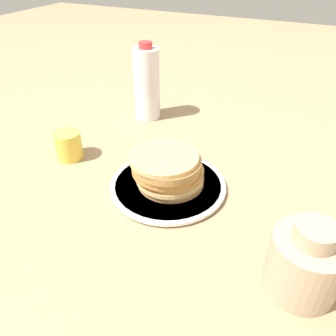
{
  "coord_description": "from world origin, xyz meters",
  "views": [
    {
      "loc": [
        0.51,
        0.23,
        0.46
      ],
      "look_at": [
        -0.02,
        -0.02,
        0.05
      ],
      "focal_mm": 35.0,
      "sensor_mm": 36.0,
      "label": 1
    }
  ],
  "objects": [
    {
      "name": "water_bottle_near",
      "position": [
        -0.32,
        -0.23,
        0.11
      ],
      "size": [
        0.08,
        0.08,
        0.23
      ],
      "color": "white",
      "rests_on": "ground_plane"
    },
    {
      "name": "cream_jug",
      "position": [
        0.12,
        0.28,
        0.06
      ],
      "size": [
        0.11,
        0.11,
        0.13
      ],
      "color": "tan",
      "rests_on": "ground_plane"
    },
    {
      "name": "pancake_stack",
      "position": [
        -0.02,
        -0.02,
        0.05
      ],
      "size": [
        0.16,
        0.16,
        0.08
      ],
      "color": "tan",
      "rests_on": "plate"
    },
    {
      "name": "plate",
      "position": [
        -0.02,
        -0.02,
        0.01
      ],
      "size": [
        0.26,
        0.26,
        0.01
      ],
      "color": "silver",
      "rests_on": "ground_plane"
    },
    {
      "name": "ground_plane",
      "position": [
        0.0,
        0.0,
        0.0
      ],
      "size": [
        4.0,
        4.0,
        0.0
      ],
      "primitive_type": "plane",
      "color": "#9E7F5B"
    },
    {
      "name": "juice_glass",
      "position": [
        -0.03,
        -0.3,
        0.04
      ],
      "size": [
        0.07,
        0.07,
        0.07
      ],
      "color": "yellow",
      "rests_on": "ground_plane"
    }
  ]
}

